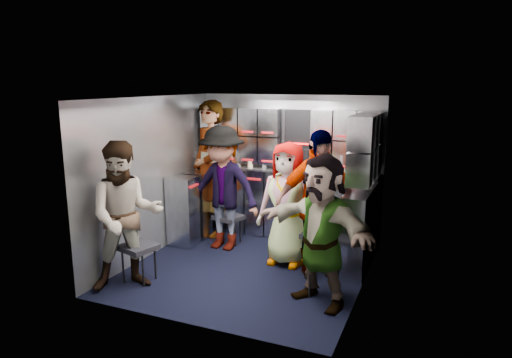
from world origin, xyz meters
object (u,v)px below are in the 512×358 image
at_px(jump_seat_mid_right, 320,237).
at_px(jump_seat_center, 291,229).
at_px(jump_seat_mid_left, 229,219).
at_px(attendant_arc_e, 321,230).
at_px(jump_seat_near_right, 324,264).
at_px(attendant_standing, 210,169).
at_px(attendant_arc_c, 287,204).
at_px(jump_seat_near_left, 138,249).
at_px(attendant_arc_d, 317,204).
at_px(attendant_arc_a, 126,216).
at_px(attendant_arc_b, 222,188).

bearing_deg(jump_seat_mid_right, jump_seat_center, 157.16).
xyz_separation_m(jump_seat_mid_left, attendant_arc_e, (1.67, -1.25, 0.42)).
distance_m(jump_seat_mid_right, jump_seat_near_right, 0.76).
bearing_deg(attendant_arc_e, attendant_standing, 170.22).
distance_m(jump_seat_center, jump_seat_mid_right, 0.46).
distance_m(jump_seat_center, attendant_arc_c, 0.43).
bearing_deg(jump_seat_mid_left, jump_seat_near_left, -105.18).
bearing_deg(jump_seat_near_right, attendant_arc_e, -90.00).
height_order(jump_seat_center, attendant_arc_d, attendant_arc_d).
distance_m(attendant_standing, attendant_arc_e, 2.61).
height_order(attendant_arc_c, attendant_arc_e, attendant_arc_e).
height_order(jump_seat_mid_left, attendant_standing, attendant_standing).
relative_size(attendant_arc_d, attendant_arc_e, 1.10).
distance_m(jump_seat_near_right, attendant_arc_e, 0.47).
distance_m(jump_seat_mid_left, attendant_arc_a, 1.82).
height_order(attendant_arc_a, attendant_arc_c, attendant_arc_a).
distance_m(attendant_standing, attendant_arc_d, 2.03).
distance_m(jump_seat_mid_left, jump_seat_near_right, 1.98).
height_order(jump_seat_mid_left, attendant_arc_e, attendant_arc_e).
bearing_deg(jump_seat_mid_right, jump_seat_near_right, -71.23).
xyz_separation_m(jump_seat_mid_left, attendant_arc_a, (-0.41, -1.71, 0.46)).
relative_size(jump_seat_center, attendant_arc_b, 0.26).
distance_m(jump_seat_near_right, attendant_arc_d, 0.78).
xyz_separation_m(jump_seat_mid_right, attendant_arc_e, (0.24, -0.90, 0.39)).
xyz_separation_m(jump_seat_center, attendant_arc_c, (0.00, -0.18, 0.39)).
bearing_deg(attendant_standing, attendant_arc_c, 5.78).
bearing_deg(attendant_arc_c, jump_seat_center, 93.05).
xyz_separation_m(attendant_arc_a, attendant_arc_e, (2.08, 0.46, -0.04)).
bearing_deg(attendant_arc_d, attendant_arc_c, 121.37).
relative_size(jump_seat_near_right, attendant_standing, 0.20).
height_order(attendant_arc_b, attendant_arc_c, attendant_arc_b).
relative_size(jump_seat_near_left, jump_seat_center, 1.01).
bearing_deg(jump_seat_near_left, attendant_arc_d, 28.54).
distance_m(attendant_arc_a, attendant_arc_c, 1.96).
bearing_deg(attendant_arc_d, jump_seat_mid_left, 123.80).
bearing_deg(attendant_arc_e, jump_seat_center, 148.21).
xyz_separation_m(attendant_arc_c, attendant_arc_e, (0.67, -0.89, 0.01)).
xyz_separation_m(attendant_arc_a, attendant_arc_d, (1.84, 1.18, 0.04)).
height_order(attendant_standing, attendant_arc_b, attendant_standing).
height_order(jump_seat_near_left, attendant_standing, attendant_standing).
bearing_deg(attendant_standing, jump_seat_mid_left, -3.81).
height_order(attendant_standing, attendant_arc_c, attendant_standing).
xyz_separation_m(attendant_standing, attendant_arc_e, (2.10, -1.53, -0.22)).
bearing_deg(attendant_arc_a, attendant_arc_c, 3.90).
distance_m(jump_seat_mid_left, attendant_arc_c, 1.13).
bearing_deg(attendant_arc_b, attendant_arc_c, -5.80).
distance_m(attendant_arc_d, attendant_arc_e, 0.76).
distance_m(attendant_arc_c, attendant_arc_d, 0.47).
bearing_deg(attendant_arc_a, jump_seat_near_left, 50.05).
relative_size(attendant_standing, attendant_arc_b, 1.19).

